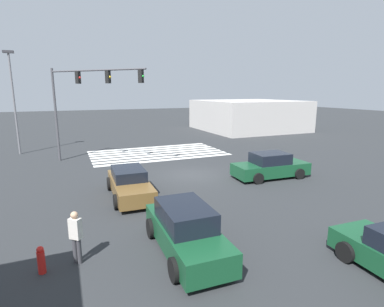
# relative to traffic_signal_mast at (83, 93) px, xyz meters

# --- Properties ---
(ground_plane) EXTENTS (148.71, 148.71, 0.00)m
(ground_plane) POSITION_rel_traffic_signal_mast_xyz_m (-5.94, 5.94, -5.21)
(ground_plane) COLOR #2B2D30
(crosswalk_markings) EXTENTS (11.33, 6.30, 0.01)m
(crosswalk_markings) POSITION_rel_traffic_signal_mast_xyz_m (-5.94, -1.70, -5.21)
(crosswalk_markings) COLOR silver
(crosswalk_markings) RESTS_ON ground_plane
(traffic_signal_mast) EXTENTS (5.76, 5.76, 6.97)m
(traffic_signal_mast) POSITION_rel_traffic_signal_mast_xyz_m (0.00, 0.00, 0.00)
(traffic_signal_mast) COLOR #47474C
(traffic_signal_mast) RESTS_ON ground_plane
(car_0) EXTENTS (4.82, 2.27, 1.57)m
(car_0) POSITION_rel_traffic_signal_mast_xyz_m (-10.23, 8.36, -4.50)
(car_0) COLOR #144728
(car_0) RESTS_ON ground_plane
(car_1) EXTENTS (2.10, 4.78, 1.42)m
(car_1) POSITION_rel_traffic_signal_mast_xyz_m (-1.44, 8.34, -4.54)
(car_1) COLOR brown
(car_1) RESTS_ON ground_plane
(car_2) EXTENTS (2.04, 4.59, 1.63)m
(car_2) POSITION_rel_traffic_signal_mast_xyz_m (-2.05, 14.50, -4.45)
(car_2) COLOR #144728
(car_2) RESTS_ON ground_plane
(corner_building) EXTENTS (12.55, 12.55, 4.06)m
(corner_building) POSITION_rel_traffic_signal_mast_xyz_m (-22.38, -12.59, -3.19)
(corner_building) COLOR #BCB7B2
(corner_building) RESTS_ON ground_plane
(pedestrian) EXTENTS (0.41, 0.41, 1.71)m
(pedestrian) POSITION_rel_traffic_signal_mast_xyz_m (1.33, 13.81, -4.25)
(pedestrian) COLOR #38383D
(pedestrian) RESTS_ON ground_plane
(street_light_pole_a) EXTENTS (0.80, 0.36, 8.53)m
(street_light_pole_a) POSITION_rel_traffic_signal_mast_xyz_m (5.11, -6.02, -0.14)
(street_light_pole_a) COLOR slate
(street_light_pole_a) RESTS_ON ground_plane
(fire_hydrant) EXTENTS (0.22, 0.22, 0.86)m
(fire_hydrant) POSITION_rel_traffic_signal_mast_xyz_m (2.34, 13.98, -4.79)
(fire_hydrant) COLOR red
(fire_hydrant) RESTS_ON ground_plane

